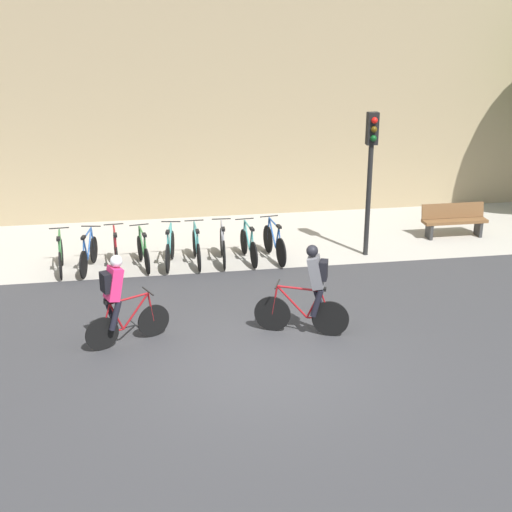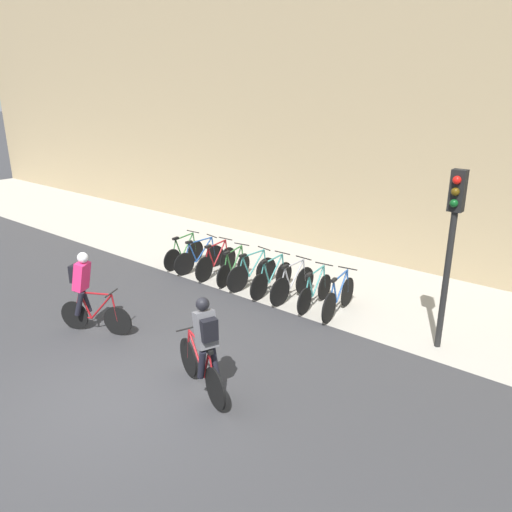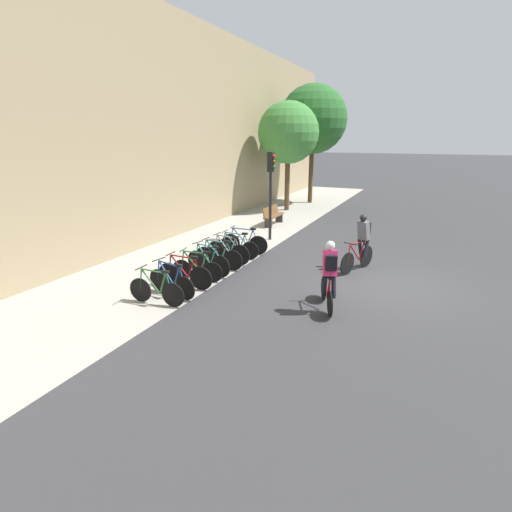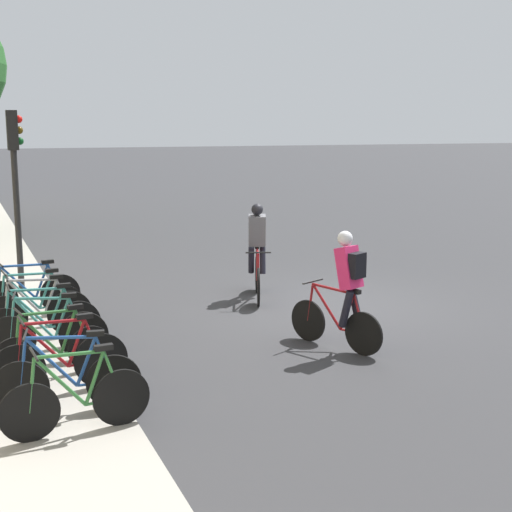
{
  "view_description": "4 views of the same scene",
  "coord_description": "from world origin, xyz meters",
  "views": [
    {
      "loc": [
        -1.96,
        -10.93,
        6.04
      ],
      "look_at": [
        0.4,
        3.26,
        0.8
      ],
      "focal_mm": 50.0,
      "sensor_mm": 36.0,
      "label": 1
    },
    {
      "loc": [
        6.23,
        -4.05,
        4.93
      ],
      "look_at": [
        0.15,
        3.44,
        1.63
      ],
      "focal_mm": 35.0,
      "sensor_mm": 36.0,
      "label": 2
    },
    {
      "loc": [
        -11.39,
        -1.02,
        4.08
      ],
      "look_at": [
        -2.1,
        3.2,
        1.03
      ],
      "focal_mm": 28.0,
      "sensor_mm": 36.0,
      "label": 3
    },
    {
      "loc": [
        -11.19,
        6.16,
        3.22
      ],
      "look_at": [
        -0.44,
        1.64,
        1.09
      ],
      "focal_mm": 50.0,
      "sensor_mm": 36.0,
      "label": 4
    }
  ],
  "objects": [
    {
      "name": "parked_bike_0",
      "position": [
        -3.89,
        5.15,
        0.39
      ],
      "size": [
        0.46,
        1.6,
        0.95
      ],
      "color": "black",
      "rests_on": "ground"
    },
    {
      "name": "parked_bike_7",
      "position": [
        0.54,
        5.15,
        0.39
      ],
      "size": [
        0.46,
        1.64,
        0.95
      ],
      "color": "black",
      "rests_on": "ground"
    },
    {
      "name": "parked_bike_5",
      "position": [
        -0.73,
        5.15,
        0.4
      ],
      "size": [
        0.46,
        1.71,
        0.97
      ],
      "color": "black",
      "rests_on": "ground"
    },
    {
      "name": "parked_bike_1",
      "position": [
        -3.26,
        5.15,
        0.39
      ],
      "size": [
        0.47,
        1.65,
        0.95
      ],
      "color": "black",
      "rests_on": "ground"
    },
    {
      "name": "parked_bike_3",
      "position": [
        -1.99,
        5.15,
        0.38
      ],
      "size": [
        0.46,
        1.57,
        0.94
      ],
      "color": "black",
      "rests_on": "ground"
    },
    {
      "name": "parked_bike_4",
      "position": [
        -1.36,
        5.15,
        0.4
      ],
      "size": [
        0.46,
        1.65,
        0.98
      ],
      "color": "black",
      "rests_on": "ground"
    },
    {
      "name": "parked_bike_6",
      "position": [
        -0.1,
        5.15,
        0.41
      ],
      "size": [
        0.46,
        1.67,
        0.98
      ],
      "color": "black",
      "rests_on": "ground"
    },
    {
      "name": "parked_bike_2",
      "position": [
        -2.62,
        5.15,
        0.4
      ],
      "size": [
        0.46,
        1.69,
        0.98
      ],
      "color": "black",
      "rests_on": "ground"
    },
    {
      "name": "building_facade",
      "position": [
        0.0,
        9.3,
        4.44
      ],
      "size": [
        44.0,
        0.6,
        8.89
      ],
      "primitive_type": "cube",
      "color": "#9E8966",
      "rests_on": "ground"
    },
    {
      "name": "ground",
      "position": [
        0.0,
        0.0,
        0.0
      ],
      "size": [
        200.0,
        200.0,
        0.0
      ],
      "primitive_type": "plane",
      "color": "#333335"
    },
    {
      "name": "cyclist_grey",
      "position": [
        1.07,
        0.98,
        0.95
      ],
      "size": [
        1.71,
        0.73,
        1.79
      ],
      "color": "black",
      "rests_on": "ground"
    },
    {
      "name": "kerb_strip",
      "position": [
        0.0,
        6.75,
        0.0
      ],
      "size": [
        44.0,
        4.5,
        0.01
      ],
      "primitive_type": "cube",
      "color": "#A39E93",
      "rests_on": "ground"
    },
    {
      "name": "parked_bike_8",
      "position": [
        1.17,
        5.15,
        0.41
      ],
      "size": [
        0.46,
        1.74,
        0.98
      ],
      "color": "black",
      "rests_on": "ground"
    },
    {
      "name": "cyclist_pink",
      "position": [
        -2.49,
        1.11,
        0.95
      ],
      "size": [
        1.53,
        0.73,
        1.76
      ],
      "color": "black",
      "rests_on": "ground"
    },
    {
      "name": "traffic_light_pole",
      "position": [
        3.47,
        5.09,
        2.45
      ],
      "size": [
        0.26,
        0.3,
        3.53
      ],
      "color": "black",
      "rests_on": "ground"
    }
  ]
}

